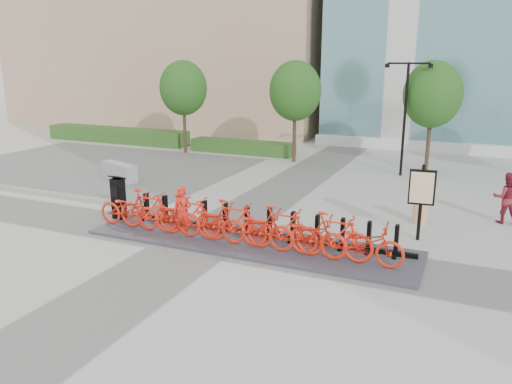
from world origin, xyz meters
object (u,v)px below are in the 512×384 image
at_px(map_sign, 422,191).
at_px(bike_0, 129,209).
at_px(jersey_barrier, 119,172).
at_px(kiosk, 118,197).
at_px(pedestrian, 506,198).
at_px(construction_barrel, 420,210).
at_px(worker_red, 182,213).

bearing_deg(map_sign, bike_0, -167.28).
bearing_deg(bike_0, jersey_barrier, 41.32).
bearing_deg(kiosk, pedestrian, 20.23).
xyz_separation_m(pedestrian, map_sign, (-2.35, -2.77, 0.65)).
relative_size(pedestrian, construction_barrel, 1.86).
bearing_deg(pedestrian, construction_barrel, 16.18).
relative_size(kiosk, jersey_barrier, 0.73).
xyz_separation_m(kiosk, jersey_barrier, (-3.62, 4.51, -0.39)).
relative_size(worker_red, map_sign, 0.70).
distance_m(kiosk, jersey_barrier, 5.80).
bearing_deg(bike_0, kiosk, 55.75).
bearing_deg(pedestrian, bike_0, 18.44).
height_order(pedestrian, construction_barrel, pedestrian).
relative_size(bike_0, construction_barrel, 2.38).
height_order(pedestrian, jersey_barrier, pedestrian).
relative_size(bike_0, kiosk, 1.47).
height_order(worker_red, pedestrian, pedestrian).
distance_m(pedestrian, map_sign, 3.68).
height_order(pedestrian, map_sign, map_sign).
xyz_separation_m(construction_barrel, jersey_barrier, (-12.64, 0.85, -0.06)).
xyz_separation_m(worker_red, pedestrian, (8.70, 5.40, 0.05)).
bearing_deg(bike_0, construction_barrel, -62.53).
bearing_deg(pedestrian, map_sign, 41.33).
distance_m(jersey_barrier, map_sign, 13.06).
height_order(bike_0, pedestrian, pedestrian).
xyz_separation_m(kiosk, construction_barrel, (9.02, 3.66, -0.33)).
height_order(construction_barrel, jersey_barrier, construction_barrel).
bearing_deg(worker_red, kiosk, 158.51).
height_order(worker_red, construction_barrel, worker_red).
height_order(construction_barrel, map_sign, map_sign).
height_order(bike_0, worker_red, worker_red).
distance_m(bike_0, kiosk, 1.04).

